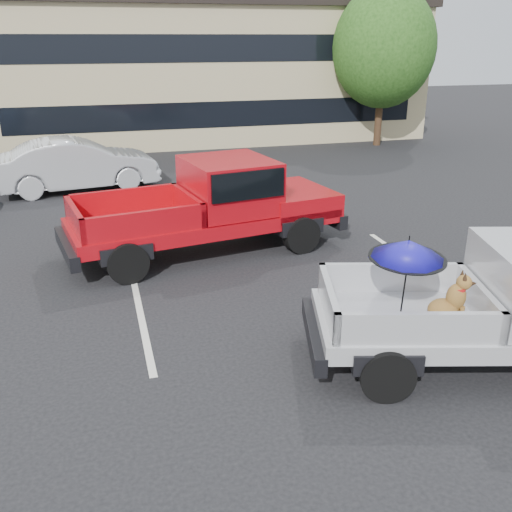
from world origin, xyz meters
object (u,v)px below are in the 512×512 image
at_px(tree_right, 384,48).
at_px(tree_back, 265,41).
at_px(red_pickup, 222,201).
at_px(silver_sedan, 77,164).

distance_m(tree_right, tree_back, 8.55).
xyz_separation_m(tree_back, red_pickup, (-6.82, -19.43, -3.27)).
height_order(tree_right, silver_sedan, tree_right).
bearing_deg(tree_right, tree_back, 110.56).
bearing_deg(red_pickup, tree_back, 60.92).
height_order(red_pickup, silver_sedan, red_pickup).
distance_m(tree_back, red_pickup, 20.85).
bearing_deg(red_pickup, tree_right, 39.60).
bearing_deg(tree_back, tree_right, -69.44).
distance_m(tree_right, silver_sedan, 14.33).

